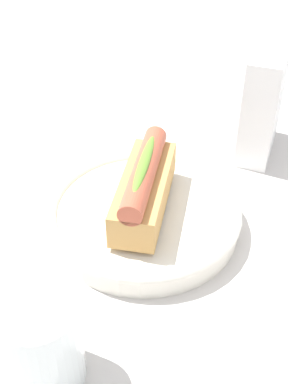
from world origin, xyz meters
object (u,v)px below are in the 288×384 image
object	(u,v)px
hotdog_front	(144,187)
water_glass	(43,346)
serving_bowl	(144,215)
napkin_box	(263,102)

from	to	relation	value
hotdog_front	water_glass	world-z (taller)	hotdog_front
serving_bowl	water_glass	world-z (taller)	water_glass
water_glass	serving_bowl	bearing A→B (deg)	169.42
hotdog_front	napkin_box	size ratio (longest dim) A/B	1.01
water_glass	napkin_box	world-z (taller)	napkin_box
water_glass	napkin_box	size ratio (longest dim) A/B	0.60
serving_bowl	water_glass	bearing A→B (deg)	-10.58
serving_bowl	hotdog_front	xyz separation A→B (m)	(0.00, 0.00, 0.04)
hotdog_front	napkin_box	world-z (taller)	napkin_box
hotdog_front	water_glass	xyz separation A→B (m)	(0.21, -0.04, -0.02)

